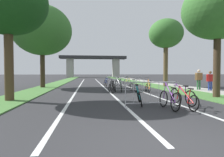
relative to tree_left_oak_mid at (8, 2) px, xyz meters
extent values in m
plane|color=#2B2B2D|center=(5.40, -6.48, -4.84)|extent=(300.00, 300.00, 0.00)
cube|color=#477A38|center=(-0.13, 19.84, -4.82)|extent=(2.19, 64.34, 0.05)
cube|color=#477A38|center=(10.92, 19.84, -4.82)|extent=(2.19, 64.34, 0.05)
cube|color=#9E9B93|center=(12.94, 19.84, -4.80)|extent=(1.86, 64.34, 0.08)
cube|color=silver|center=(5.40, 12.13, -4.84)|extent=(0.14, 37.22, 0.01)
cube|color=silver|center=(7.83, 12.13, -4.84)|extent=(0.14, 37.22, 0.01)
cube|color=silver|center=(2.96, 12.13, -4.84)|extent=(0.14, 37.22, 0.01)
cube|color=#2D2D30|center=(5.40, 46.70, 1.20)|extent=(19.85, 3.56, 0.83)
cube|color=#9E9B93|center=(-1.51, 46.70, -2.03)|extent=(1.96, 2.40, 5.63)
cube|color=#9E9B93|center=(12.31, 46.70, -2.03)|extent=(1.96, 2.40, 5.63)
cylinder|color=#4C3823|center=(0.00, 0.00, -3.11)|extent=(0.42, 0.42, 3.45)
ellipsoid|color=#194719|center=(0.00, 0.00, 0.04)|extent=(3.81, 3.81, 3.24)
cylinder|color=#3D2D1E|center=(-0.36, 8.29, -3.19)|extent=(0.42, 0.42, 3.31)
ellipsoid|color=#38702D|center=(-0.36, 8.29, 0.50)|extent=(5.44, 5.44, 4.62)
cylinder|color=#3D2D1E|center=(11.03, -0.14, -3.11)|extent=(0.37, 0.37, 3.47)
ellipsoid|color=#38702D|center=(11.03, -0.14, 0.07)|extent=(3.86, 3.86, 3.28)
cylinder|color=brown|center=(11.63, 8.17, -2.81)|extent=(0.44, 0.44, 4.07)
ellipsoid|color=#38702D|center=(11.63, 8.17, 0.51)|extent=(3.41, 3.41, 2.89)
cylinder|color=#ADADB2|center=(5.34, -2.47, -4.32)|extent=(0.04, 0.04, 1.05)
cube|color=#ADADB2|center=(5.34, -2.47, -4.83)|extent=(0.07, 0.44, 0.03)
cylinder|color=#ADADB2|center=(7.44, -2.42, -4.32)|extent=(0.04, 0.04, 1.05)
cube|color=#ADADB2|center=(7.44, -2.42, -4.83)|extent=(0.07, 0.44, 0.03)
cylinder|color=#ADADB2|center=(6.39, -2.44, -3.81)|extent=(2.11, 0.08, 0.04)
cylinder|color=#ADADB2|center=(6.39, -2.44, -4.66)|extent=(2.11, 0.08, 0.04)
cylinder|color=#ADADB2|center=(5.69, -2.46, -4.23)|extent=(0.02, 0.02, 0.87)
cylinder|color=#ADADB2|center=(6.04, -2.45, -4.23)|extent=(0.02, 0.02, 0.87)
cylinder|color=#ADADB2|center=(6.39, -2.44, -4.23)|extent=(0.02, 0.02, 0.87)
cylinder|color=#ADADB2|center=(6.74, -2.44, -4.23)|extent=(0.02, 0.02, 0.87)
cylinder|color=#ADADB2|center=(7.09, -2.43, -4.23)|extent=(0.02, 0.02, 0.87)
cylinder|color=#ADADB2|center=(5.83, 3.44, -4.32)|extent=(0.04, 0.04, 1.05)
cube|color=#ADADB2|center=(5.83, 3.44, -4.83)|extent=(0.07, 0.44, 0.03)
cylinder|color=#ADADB2|center=(7.94, 3.49, -4.32)|extent=(0.04, 0.04, 1.05)
cube|color=#ADADB2|center=(7.94, 3.49, -4.83)|extent=(0.07, 0.44, 0.03)
cylinder|color=#ADADB2|center=(6.89, 3.47, -3.81)|extent=(2.11, 0.09, 0.04)
cylinder|color=#ADADB2|center=(6.89, 3.47, -4.66)|extent=(2.11, 0.09, 0.04)
cylinder|color=#ADADB2|center=(6.18, 3.45, -4.23)|extent=(0.02, 0.02, 0.87)
cylinder|color=#ADADB2|center=(6.53, 3.46, -4.23)|extent=(0.02, 0.02, 0.87)
cylinder|color=#ADADB2|center=(6.89, 3.47, -4.23)|extent=(0.02, 0.02, 0.87)
cylinder|color=#ADADB2|center=(7.24, 3.48, -4.23)|extent=(0.02, 0.02, 0.87)
cylinder|color=#ADADB2|center=(7.59, 3.49, -4.23)|extent=(0.02, 0.02, 0.87)
cylinder|color=#ADADB2|center=(5.84, 9.42, -4.32)|extent=(0.04, 0.04, 1.05)
cube|color=#ADADB2|center=(5.84, 9.42, -4.83)|extent=(0.08, 0.44, 0.03)
cylinder|color=#ADADB2|center=(7.94, 9.35, -4.32)|extent=(0.04, 0.04, 1.05)
cube|color=#ADADB2|center=(7.94, 9.35, -4.83)|extent=(0.08, 0.44, 0.03)
cylinder|color=#ADADB2|center=(6.89, 9.38, -3.81)|extent=(2.10, 0.11, 0.04)
cylinder|color=#ADADB2|center=(6.89, 9.38, -4.66)|extent=(2.10, 0.11, 0.04)
cylinder|color=#ADADB2|center=(6.19, 9.41, -4.23)|extent=(0.02, 0.02, 0.87)
cylinder|color=#ADADB2|center=(6.54, 9.40, -4.23)|extent=(0.02, 0.02, 0.87)
cylinder|color=#ADADB2|center=(6.89, 9.38, -4.23)|extent=(0.02, 0.02, 0.87)
cylinder|color=#ADADB2|center=(7.24, 9.37, -4.23)|extent=(0.02, 0.02, 0.87)
cylinder|color=#ADADB2|center=(7.59, 9.36, -4.23)|extent=(0.02, 0.02, 0.87)
torus|color=black|center=(5.75, 3.40, -4.53)|extent=(0.14, 0.63, 0.62)
torus|color=black|center=(5.73, 4.43, -4.53)|extent=(0.14, 0.63, 0.62)
cylinder|color=black|center=(5.70, 3.89, -4.23)|extent=(0.14, 1.00, 0.63)
cylinder|color=black|center=(5.71, 3.70, -4.31)|extent=(0.12, 0.12, 0.55)
cylinder|color=black|center=(5.75, 3.57, -4.55)|extent=(0.03, 0.33, 0.07)
cylinder|color=black|center=(5.69, 4.41, -4.23)|extent=(0.12, 0.10, 0.60)
cube|color=black|center=(5.68, 3.66, -4.03)|extent=(0.11, 0.24, 0.06)
cylinder|color=#99999E|center=(5.65, 4.38, -3.94)|extent=(0.49, 0.04, 0.09)
torus|color=black|center=(8.07, -2.55, -4.50)|extent=(0.25, 0.70, 0.69)
torus|color=black|center=(7.88, -1.55, -4.50)|extent=(0.25, 0.70, 0.69)
cylinder|color=#662884|center=(7.95, -2.08, -4.20)|extent=(0.29, 0.97, 0.63)
cylinder|color=#662884|center=(7.99, -2.27, -4.27)|extent=(0.09, 0.13, 0.56)
cylinder|color=#662884|center=(8.04, -2.39, -4.52)|extent=(0.09, 0.33, 0.08)
cylinder|color=#662884|center=(7.85, -1.58, -4.20)|extent=(0.10, 0.11, 0.60)
cube|color=black|center=(7.97, -2.31, -4.00)|extent=(0.15, 0.26, 0.06)
cylinder|color=#99999E|center=(7.83, -1.61, -3.90)|extent=(0.47, 0.12, 0.08)
torus|color=black|center=(6.24, 3.51, -4.51)|extent=(0.19, 0.67, 0.67)
torus|color=black|center=(6.37, 4.45, -4.51)|extent=(0.19, 0.67, 0.67)
cylinder|color=#1E7238|center=(6.28, 3.96, -4.22)|extent=(0.11, 0.93, 0.61)
cylinder|color=#1E7238|center=(6.26, 3.78, -4.25)|extent=(0.12, 0.11, 0.62)
cylinder|color=#1E7238|center=(6.27, 3.66, -4.53)|extent=(0.07, 0.31, 0.08)
cylinder|color=#1E7238|center=(6.34, 4.43, -4.22)|extent=(0.10, 0.09, 0.58)
cube|color=black|center=(6.22, 3.75, -3.94)|extent=(0.14, 0.25, 0.06)
cylinder|color=#99999E|center=(6.32, 4.41, -3.94)|extent=(0.48, 0.09, 0.07)
torus|color=black|center=(7.22, 4.42, -4.53)|extent=(0.18, 0.64, 0.63)
torus|color=black|center=(7.32, 3.47, -4.53)|extent=(0.18, 0.64, 0.63)
cylinder|color=silver|center=(7.31, 3.97, -4.22)|extent=(0.21, 0.92, 0.64)
cylinder|color=silver|center=(7.28, 4.15, -4.27)|extent=(0.12, 0.12, 0.61)
cylinder|color=silver|center=(7.23, 4.26, -4.55)|extent=(0.06, 0.31, 0.07)
cylinder|color=silver|center=(7.36, 3.50, -4.22)|extent=(0.11, 0.10, 0.61)
cube|color=black|center=(7.32, 4.19, -3.97)|extent=(0.13, 0.25, 0.06)
cylinder|color=#99999E|center=(7.39, 3.53, -3.92)|extent=(0.43, 0.07, 0.08)
torus|color=black|center=(5.99, -2.33, -4.53)|extent=(0.27, 0.64, 0.62)
torus|color=black|center=(6.16, -1.37, -4.53)|extent=(0.27, 0.64, 0.62)
cylinder|color=#197A7F|center=(6.02, -1.86, -4.27)|extent=(0.10, 0.95, 0.55)
cylinder|color=#197A7F|center=(5.99, -2.04, -4.26)|extent=(0.18, 0.09, 0.64)
cylinder|color=#197A7F|center=(6.02, -2.17, -4.55)|extent=(0.09, 0.31, 0.07)
cylinder|color=#197A7F|center=(6.11, -1.38, -4.27)|extent=(0.15, 0.07, 0.53)
cube|color=black|center=(5.92, -2.07, -3.94)|extent=(0.15, 0.26, 0.07)
cylinder|color=#99999E|center=(6.05, -1.40, -4.01)|extent=(0.49, 0.11, 0.12)
torus|color=black|center=(7.12, 9.25, -4.50)|extent=(0.25, 0.69, 0.68)
torus|color=black|center=(6.92, 10.31, -4.50)|extent=(0.25, 0.69, 0.68)
cylinder|color=#B7B7BC|center=(6.99, 9.75, -4.19)|extent=(0.30, 1.02, 0.66)
cylinder|color=#B7B7BC|center=(7.03, 9.54, -4.23)|extent=(0.11, 0.14, 0.64)
cylinder|color=#B7B7BC|center=(7.09, 9.42, -4.53)|extent=(0.08, 0.35, 0.08)
cylinder|color=#B7B7BC|center=(6.89, 10.27, -4.19)|extent=(0.11, 0.11, 0.63)
cube|color=black|center=(7.00, 9.50, -3.92)|extent=(0.15, 0.25, 0.06)
cylinder|color=#99999E|center=(6.86, 10.24, -3.88)|extent=(0.46, 0.11, 0.08)
torus|color=black|center=(8.05, 2.59, -4.53)|extent=(0.23, 0.63, 0.61)
torus|color=black|center=(8.16, 3.62, -4.53)|extent=(0.23, 0.63, 0.61)
cylinder|color=orange|center=(8.17, 3.07, -4.22)|extent=(0.27, 0.99, 0.65)
cylinder|color=orange|center=(8.14, 2.88, -4.28)|extent=(0.16, 0.13, 0.59)
cylinder|color=orange|center=(8.07, 2.75, -4.55)|extent=(0.05, 0.34, 0.07)
cylinder|color=orange|center=(8.22, 3.59, -4.22)|extent=(0.16, 0.11, 0.62)
cube|color=black|center=(8.19, 2.83, -3.99)|extent=(0.13, 0.25, 0.07)
cylinder|color=#99999E|center=(8.28, 3.55, -3.92)|extent=(0.51, 0.08, 0.13)
torus|color=black|center=(5.62, 10.22, -4.51)|extent=(0.24, 0.67, 0.65)
torus|color=black|center=(5.73, 9.27, -4.51)|extent=(0.24, 0.67, 0.65)
cylinder|color=#1E389E|center=(5.72, 9.78, -4.24)|extent=(0.25, 0.92, 0.59)
cylinder|color=#1E389E|center=(5.69, 9.96, -4.28)|extent=(0.14, 0.13, 0.57)
cylinder|color=#1E389E|center=(5.63, 10.07, -4.54)|extent=(0.06, 0.31, 0.08)
cylinder|color=#1E389E|center=(5.78, 9.30, -4.24)|extent=(0.14, 0.11, 0.56)
cube|color=black|center=(5.74, 10.00, -4.00)|extent=(0.13, 0.25, 0.07)
cylinder|color=#99999E|center=(5.82, 9.34, -3.96)|extent=(0.52, 0.09, 0.12)
torus|color=black|center=(7.86, 10.27, -4.49)|extent=(0.33, 0.72, 0.69)
torus|color=black|center=(8.09, 9.26, -4.49)|extent=(0.33, 0.72, 0.69)
cylinder|color=gold|center=(8.03, 9.80, -4.21)|extent=(0.37, 0.97, 0.59)
cylinder|color=gold|center=(7.98, 10.00, -4.23)|extent=(0.17, 0.15, 0.65)
cylinder|color=gold|center=(7.89, 10.11, -4.52)|extent=(0.09, 0.33, 0.08)
cylinder|color=gold|center=(8.14, 9.30, -4.21)|extent=(0.15, 0.12, 0.57)
cube|color=black|center=(8.04, 10.04, -3.91)|extent=(0.16, 0.26, 0.07)
cylinder|color=#99999E|center=(8.19, 9.34, -3.93)|extent=(0.44, 0.12, 0.12)
torus|color=black|center=(7.66, -3.44, -4.54)|extent=(0.19, 0.62, 0.61)
torus|color=black|center=(7.55, -2.41, -4.54)|extent=(0.19, 0.62, 0.61)
cylinder|color=red|center=(7.64, -2.95, -4.26)|extent=(0.08, 1.01, 0.59)
cylinder|color=red|center=(7.65, -3.15, -4.31)|extent=(0.13, 0.12, 0.56)
cylinder|color=red|center=(7.64, -3.28, -4.56)|extent=(0.07, 0.34, 0.07)
cylinder|color=red|center=(7.58, -2.43, -4.26)|extent=(0.12, 0.09, 0.56)
cube|color=black|center=(7.69, -3.18, -4.03)|extent=(0.13, 0.25, 0.06)
cylinder|color=#99999E|center=(7.62, -2.45, -3.98)|extent=(0.53, 0.08, 0.09)
torus|color=black|center=(5.49, 2.59, -4.52)|extent=(0.20, 0.66, 0.64)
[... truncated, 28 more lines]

